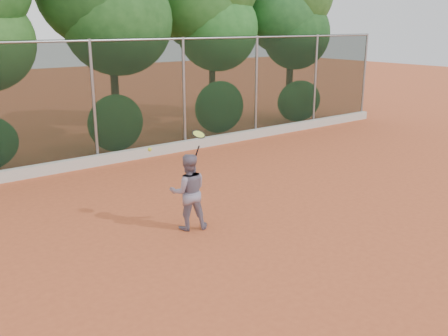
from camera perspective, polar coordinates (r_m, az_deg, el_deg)
ground at (r=9.21m, az=3.83°, el=-8.89°), size 80.00×80.00×0.00m
concrete_curb at (r=14.67m, az=-13.94°, el=0.91°), size 24.00×0.20×0.30m
tennis_player at (r=9.70m, az=-4.09°, el=-2.73°), size 0.91×0.82×1.51m
chainlink_fence at (r=14.49m, az=-14.69°, el=7.59°), size 24.09×0.09×3.50m
foliage_backdrop at (r=16.03m, az=-20.15°, el=17.06°), size 23.70×3.63×7.55m
tennis_racket at (r=9.46m, az=-2.93°, el=3.64°), size 0.28×0.27×0.55m
tennis_ball_in_flight at (r=8.99m, az=-8.49°, el=2.11°), size 0.07×0.07×0.07m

